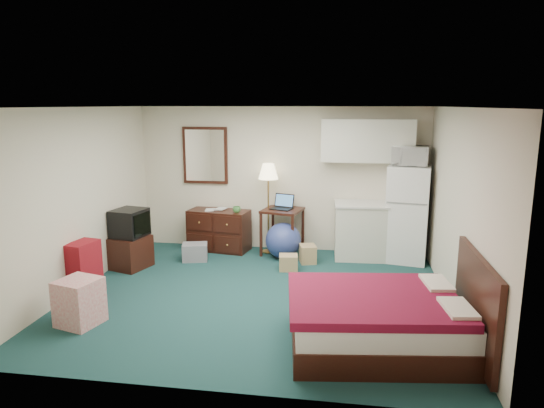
% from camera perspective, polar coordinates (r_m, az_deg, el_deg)
% --- Properties ---
extents(floor, '(5.00, 4.50, 0.01)m').
position_cam_1_polar(floor, '(6.66, -1.57, -10.73)').
color(floor, '#1B3F3F').
rests_on(floor, ground).
extents(ceiling, '(5.00, 4.50, 0.01)m').
position_cam_1_polar(ceiling, '(6.16, -1.71, 11.32)').
color(ceiling, beige).
rests_on(ceiling, walls).
extents(walls, '(5.01, 4.51, 2.50)m').
position_cam_1_polar(walls, '(6.29, -1.64, -0.14)').
color(walls, beige).
rests_on(walls, floor).
extents(mirror, '(0.80, 0.06, 1.00)m').
position_cam_1_polar(mirror, '(8.68, -7.85, 5.70)').
color(mirror, white).
rests_on(mirror, walls).
extents(upper_cabinets, '(1.50, 0.35, 0.70)m').
position_cam_1_polar(upper_cabinets, '(8.16, 11.16, 7.33)').
color(upper_cabinets, beige).
rests_on(upper_cabinets, walls).
extents(headboard, '(0.06, 1.56, 1.00)m').
position_cam_1_polar(headboard, '(5.43, 22.87, -10.75)').
color(headboard, black).
rests_on(headboard, walls).
extents(dresser, '(1.11, 0.64, 0.72)m').
position_cam_1_polar(dresser, '(8.60, -6.24, -3.07)').
color(dresser, black).
rests_on(dresser, floor).
extents(floor_lamp, '(0.38, 0.38, 1.55)m').
position_cam_1_polar(floor_lamp, '(8.33, -0.43, -0.53)').
color(floor_lamp, '#B68743').
rests_on(floor_lamp, floor).
extents(desk, '(0.74, 0.74, 0.79)m').
position_cam_1_polar(desk, '(8.33, 1.22, -3.24)').
color(desk, black).
rests_on(desk, floor).
extents(exercise_ball, '(0.66, 0.66, 0.60)m').
position_cam_1_polar(exercise_ball, '(8.13, 1.33, -4.32)').
color(exercise_ball, navy).
rests_on(exercise_ball, floor).
extents(kitchen_counter, '(0.85, 0.67, 0.90)m').
position_cam_1_polar(kitchen_counter, '(8.24, 10.33, -3.18)').
color(kitchen_counter, beige).
rests_on(kitchen_counter, floor).
extents(fridge, '(0.76, 0.76, 1.58)m').
position_cam_1_polar(fridge, '(8.19, 15.65, -1.09)').
color(fridge, white).
rests_on(fridge, floor).
extents(bed, '(1.94, 1.60, 0.57)m').
position_cam_1_polar(bed, '(5.38, 12.19, -13.37)').
color(bed, maroon).
rests_on(bed, floor).
extents(tv_stand, '(0.64, 0.67, 0.50)m').
position_cam_1_polar(tv_stand, '(7.98, -16.33, -5.47)').
color(tv_stand, black).
rests_on(tv_stand, floor).
extents(suitcase, '(0.35, 0.49, 0.73)m').
position_cam_1_polar(suitcase, '(7.08, -21.28, -7.04)').
color(suitcase, maroon).
rests_on(suitcase, floor).
extents(retail_box, '(0.54, 0.54, 0.55)m').
position_cam_1_polar(retail_box, '(6.19, -21.72, -10.66)').
color(retail_box, silver).
rests_on(retail_box, floor).
extents(file_bin, '(0.47, 0.40, 0.28)m').
position_cam_1_polar(file_bin, '(8.14, -9.06, -5.60)').
color(file_bin, slate).
rests_on(file_bin, floor).
extents(cardboard_box_a, '(0.31, 0.28, 0.24)m').
position_cam_1_polar(cardboard_box_a, '(7.59, 1.94, -6.90)').
color(cardboard_box_a, '#967A4F').
rests_on(cardboard_box_a, floor).
extents(cardboard_box_b, '(0.31, 0.35, 0.29)m').
position_cam_1_polar(cardboard_box_b, '(7.95, 4.22, -5.87)').
color(cardboard_box_b, '#967A4F').
rests_on(cardboard_box_b, floor).
extents(laptop, '(0.42, 0.38, 0.24)m').
position_cam_1_polar(laptop, '(8.20, 1.09, 0.20)').
color(laptop, black).
rests_on(laptop, desk).
extents(crt_tv, '(0.56, 0.58, 0.43)m').
position_cam_1_polar(crt_tv, '(7.90, -16.43, -2.15)').
color(crt_tv, black).
rests_on(crt_tv, tv_stand).
extents(microwave, '(0.60, 0.40, 0.38)m').
position_cam_1_polar(microwave, '(8.03, 15.96, 5.72)').
color(microwave, white).
rests_on(microwave, fridge).
extents(book_a, '(0.16, 0.04, 0.21)m').
position_cam_1_polar(book_a, '(8.51, -7.85, -0.05)').
color(book_a, '#967A4F').
rests_on(book_a, dresser).
extents(book_b, '(0.18, 0.06, 0.23)m').
position_cam_1_polar(book_b, '(8.59, -6.59, 0.16)').
color(book_b, '#967A4F').
rests_on(book_b, dresser).
extents(mug, '(0.16, 0.14, 0.13)m').
position_cam_1_polar(mug, '(8.29, -4.18, -0.57)').
color(mug, '#42823E').
rests_on(mug, dresser).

